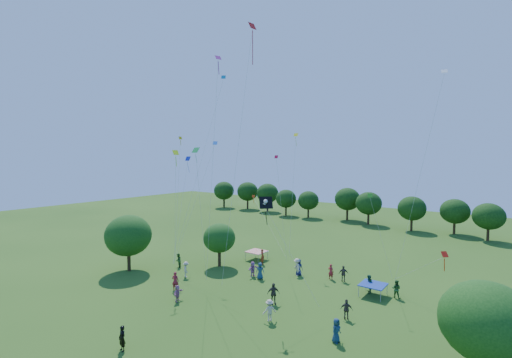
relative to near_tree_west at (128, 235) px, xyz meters
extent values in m
cylinder|color=#422B19|center=(0.00, 0.00, -3.11)|extent=(0.39, 0.39, 1.87)
ellipsoid|color=#1D4F16|center=(0.00, 0.00, 0.01)|extent=(5.14, 5.14, 4.63)
cylinder|color=#422B19|center=(7.20, 7.33, -3.17)|extent=(0.36, 0.36, 1.77)
ellipsoid|color=#1D4F16|center=(7.20, 7.33, -0.67)|extent=(3.80, 3.80, 3.42)
ellipsoid|color=#1D4F16|center=(33.76, 0.52, -0.31)|extent=(4.98, 4.98, 4.49)
cylinder|color=#422B19|center=(-24.50, 43.23, -2.97)|extent=(0.44, 0.44, 2.15)
ellipsoid|color=#173D11|center=(-24.50, 43.23, 0.30)|extent=(5.17, 5.17, 4.65)
cylinder|color=#422B19|center=(-18.04, 44.87, -2.96)|extent=(0.45, 0.45, 2.17)
ellipsoid|color=#173D11|center=(-18.04, 44.87, 0.34)|extent=(5.22, 5.22, 4.70)
cylinder|color=#422B19|center=(-11.74, 44.53, -2.97)|extent=(0.44, 0.44, 2.15)
ellipsoid|color=#173D11|center=(-11.74, 44.53, 0.30)|extent=(5.17, 5.17, 4.65)
cylinder|color=#422B19|center=(-5.16, 42.24, -3.12)|extent=(0.38, 0.38, 1.87)
ellipsoid|color=#173D11|center=(-5.16, 42.24, -0.28)|extent=(4.48, 4.48, 4.03)
cylinder|color=#422B19|center=(0.06, 42.86, -3.13)|extent=(0.38, 0.38, 1.84)
ellipsoid|color=#173D11|center=(0.06, 42.86, -0.33)|extent=(4.42, 4.42, 3.98)
cylinder|color=#422B19|center=(7.79, 45.25, -2.98)|extent=(0.44, 0.44, 2.14)
ellipsoid|color=#173D11|center=(7.79, 45.25, 0.28)|extent=(5.14, 5.14, 4.63)
cylinder|color=#422B19|center=(12.89, 43.08, -3.04)|extent=(0.42, 0.42, 2.03)
ellipsoid|color=#173D11|center=(12.89, 43.08, 0.04)|extent=(4.86, 4.86, 4.37)
cylinder|color=#422B19|center=(20.86, 41.96, -3.07)|extent=(0.40, 0.40, 1.96)
ellipsoid|color=#173D11|center=(20.86, 41.96, -0.09)|extent=(4.71, 4.71, 4.24)
cylinder|color=#422B19|center=(27.24, 43.50, -3.09)|extent=(0.39, 0.39, 1.91)
ellipsoid|color=#173D11|center=(27.24, 43.50, -0.18)|extent=(4.59, 4.59, 4.13)
cylinder|color=#422B19|center=(32.04, 41.32, -3.11)|extent=(0.39, 0.39, 1.89)
ellipsoid|color=#173D11|center=(32.04, 41.32, -0.23)|extent=(4.54, 4.54, 4.08)
cube|color=red|center=(9.20, 12.01, -3.00)|extent=(2.20, 2.20, 0.08)
cylinder|color=#999999|center=(8.20, 11.01, -3.50)|extent=(0.05, 0.05, 1.10)
cylinder|color=#999999|center=(10.20, 11.01, -3.50)|extent=(0.05, 0.05, 1.10)
cylinder|color=#999999|center=(8.20, 13.01, -3.50)|extent=(0.05, 0.05, 1.10)
cylinder|color=#999999|center=(10.20, 13.01, -3.50)|extent=(0.05, 0.05, 1.10)
cube|color=navy|center=(24.62, 9.51, -3.00)|extent=(2.20, 2.20, 0.08)
cylinder|color=#999999|center=(23.62, 8.51, -3.50)|extent=(0.05, 0.05, 1.10)
cylinder|color=#999999|center=(25.62, 8.51, -3.50)|extent=(0.05, 0.05, 1.10)
cylinder|color=#999999|center=(23.62, 10.51, -3.50)|extent=(0.05, 0.05, 1.10)
cylinder|color=#999999|center=(25.62, 10.51, -3.50)|extent=(0.05, 0.05, 1.10)
imported|color=black|center=(14.16, -9.67, -3.20)|extent=(0.65, 0.44, 1.69)
imported|color=#1C1B50|center=(16.30, 10.25, -3.17)|extent=(0.92, 0.57, 1.76)
imported|color=maroon|center=(8.81, -0.68, -3.14)|extent=(0.81, 0.73, 1.82)
imported|color=#285926|center=(26.47, 10.30, -3.22)|extent=(0.85, 0.49, 1.66)
imported|color=#C2B49B|center=(19.67, -0.35, -3.19)|extent=(1.05, 1.21, 1.71)
imported|color=#453B37|center=(20.99, 11.31, -3.22)|extent=(1.07, 0.90, 1.67)
imported|color=#AF6691|center=(10.97, -2.24, -3.30)|extent=(0.93, 1.48, 1.49)
imported|color=navy|center=(13.60, 6.73, -3.17)|extent=(0.99, 0.80, 1.76)
imported|color=maroon|center=(10.90, 10.92, -3.13)|extent=(0.82, 0.73, 1.85)
imported|color=#265A37|center=(24.07, 9.96, -3.19)|extent=(0.74, 0.96, 1.72)
imported|color=beige|center=(16.17, 10.05, -3.12)|extent=(1.29, 1.19, 1.87)
imported|color=#413834|center=(24.44, 3.56, -3.25)|extent=(1.03, 0.74, 1.61)
imported|color=#A560A2|center=(12.49, 6.92, -3.24)|extent=(0.72, 1.57, 1.62)
imported|color=navy|center=(25.17, -0.13, -3.20)|extent=(0.56, 0.89, 1.69)
imported|color=maroon|center=(19.65, 11.15, -3.24)|extent=(0.61, 0.40, 1.63)
imported|color=#295624|center=(3.66, 4.08, -3.23)|extent=(0.81, 0.92, 1.65)
imported|color=beige|center=(6.85, 2.43, -3.21)|extent=(1.19, 1.00, 1.68)
imported|color=#3D3730|center=(18.17, 2.43, -3.12)|extent=(1.11, 1.14, 1.87)
cube|color=black|center=(18.52, 0.79, 5.14)|extent=(1.20, 1.17, 0.93)
cube|color=black|center=(18.52, 0.84, 3.86)|extent=(0.07, 0.27, 1.18)
sphere|color=white|center=(18.52, 0.73, 5.24)|extent=(0.34, 0.34, 0.34)
cylinder|color=white|center=(18.52, 0.73, 4.96)|extent=(0.25, 0.48, 0.31)
cylinder|color=white|center=(18.52, 0.73, 4.96)|extent=(0.25, 0.48, 0.31)
cylinder|color=beige|center=(20.76, 1.21, 0.97)|extent=(4.50, 0.87, 7.45)
cube|color=red|center=(14.82, 3.80, 21.00)|extent=(0.50, 0.81, 0.66)
cube|color=red|center=(14.82, 3.85, 19.02)|extent=(0.43, 0.55, 2.94)
cylinder|color=beige|center=(14.38, 2.08, 8.96)|extent=(0.90, 3.46, 23.43)
cube|color=red|center=(30.37, 9.73, 0.81)|extent=(0.60, 0.61, 0.43)
cube|color=red|center=(30.37, 9.78, -0.10)|extent=(0.07, 0.26, 1.14)
cylinder|color=beige|center=(28.18, 10.50, -1.08)|extent=(4.40, 1.56, 3.36)
cube|color=#FD420D|center=(4.55, 17.50, 3.18)|extent=(0.43, 0.41, 0.35)
cube|color=#FD420D|center=(4.55, 17.55, 2.45)|extent=(0.08, 0.22, 0.97)
cylinder|color=beige|center=(9.09, 14.62, 0.14)|extent=(9.09, 5.79, 5.79)
cube|color=#CDF415|center=(6.19, 1.81, 9.36)|extent=(0.50, 0.69, 0.52)
cube|color=#CDF415|center=(6.19, 1.86, 8.41)|extent=(0.19, 0.24, 1.08)
cylinder|color=beige|center=(5.84, 1.92, 3.17)|extent=(0.70, 0.23, 11.84)
cube|color=#1E7815|center=(24.39, 8.76, 5.41)|extent=(0.49, 0.42, 0.34)
cylinder|color=beige|center=(25.08, 10.19, 1.24)|extent=(1.40, 2.88, 7.99)
cube|color=#1222B9|center=(1.75, 7.48, 8.69)|extent=(0.68, 0.46, 0.54)
cube|color=#1222B9|center=(1.75, 7.53, 7.60)|extent=(0.22, 0.29, 1.37)
cylinder|color=beige|center=(3.51, 4.73, 2.84)|extent=(3.53, 5.52, 11.19)
cube|color=#991982|center=(12.03, 2.15, 18.22)|extent=(0.55, 0.65, 0.42)
cube|color=#991982|center=(12.03, 2.20, 17.28)|extent=(0.16, 0.27, 1.19)
cylinder|color=beige|center=(11.88, 1.40, 7.62)|extent=(0.32, 1.54, 20.75)
cube|color=white|center=(29.47, 12.64, 16.46)|extent=(0.56, 0.46, 0.36)
cylinder|color=beige|center=(27.77, 12.05, 6.75)|extent=(3.41, 1.18, 19.01)
cube|color=#0B81AF|center=(6.46, 9.05, 18.46)|extent=(0.61, 0.55, 0.45)
cylinder|color=beige|center=(5.90, 5.48, 7.74)|extent=(1.12, 7.16, 20.99)
cube|color=red|center=(14.70, 8.09, 8.91)|extent=(0.40, 0.30, 0.31)
cylinder|color=beige|center=(14.84, 8.99, 3.00)|extent=(0.30, 1.82, 11.51)
cube|color=yellow|center=(2.46, 5.69, 11.17)|extent=(0.30, 0.43, 0.35)
cube|color=yellow|center=(2.46, 5.74, 10.61)|extent=(0.13, 0.16, 0.63)
cylinder|color=beige|center=(3.98, 3.85, 4.13)|extent=(3.06, 3.69, 13.77)
cube|color=yellow|center=(12.46, 15.99, 11.71)|extent=(0.57, 0.42, 0.42)
cube|color=yellow|center=(12.46, 16.04, 10.82)|extent=(0.19, 0.24, 1.11)
cylinder|color=beige|center=(13.31, 13.83, 4.37)|extent=(1.72, 4.34, 14.25)
cube|color=#198A38|center=(12.87, -1.62, 9.47)|extent=(0.64, 0.47, 0.45)
cube|color=#198A38|center=(12.87, -1.57, 8.74)|extent=(0.15, 0.16, 0.69)
cylinder|color=beige|center=(12.33, -0.51, 3.23)|extent=(1.09, 2.24, 11.97)
cube|color=blue|center=(7.04, 6.91, 10.50)|extent=(0.62, 0.57, 0.40)
cylinder|color=beige|center=(6.14, 4.49, 3.77)|extent=(1.80, 4.86, 13.04)
camera|label=1|loc=(34.50, -21.99, 8.85)|focal=24.00mm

